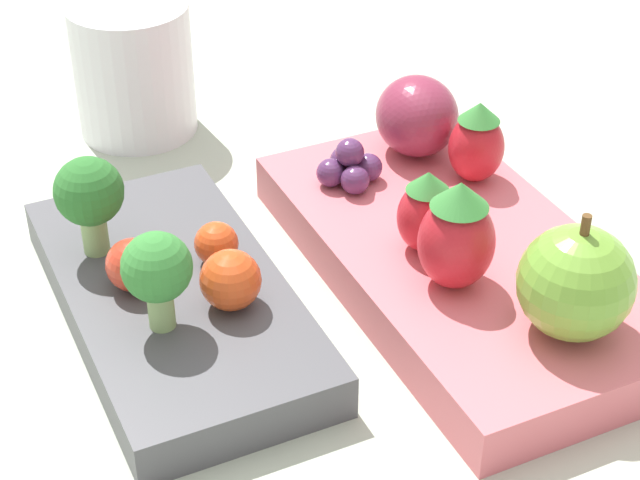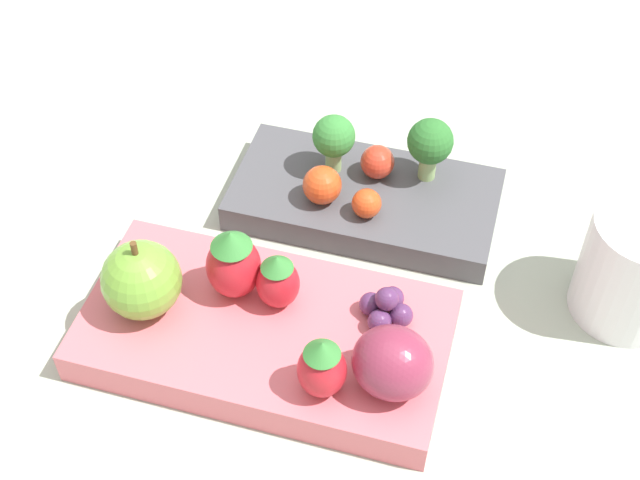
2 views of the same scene
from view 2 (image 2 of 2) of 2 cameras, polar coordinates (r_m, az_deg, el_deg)
ground_plane at (r=0.60m, az=-0.17°, el=-1.64°), size 4.00×4.00×0.00m
bento_box_savoury at (r=0.63m, az=2.88°, el=2.61°), size 0.20×0.12×0.02m
bento_box_fruit at (r=0.55m, az=-3.30°, el=-6.13°), size 0.24×0.15×0.02m
broccoli_floret_0 at (r=0.61m, az=0.89°, el=6.55°), size 0.03×0.03×0.05m
broccoli_floret_1 at (r=0.61m, az=7.06°, el=6.16°), size 0.03×0.03×0.05m
cherry_tomato_0 at (r=0.60m, az=0.14°, el=3.54°), size 0.03×0.03×0.03m
cherry_tomato_1 at (r=0.62m, az=3.70°, el=5.01°), size 0.02×0.02×0.02m
cherry_tomato_2 at (r=0.60m, az=3.00°, el=2.36°), size 0.02×0.02×0.02m
apple at (r=0.54m, az=-11.36°, el=-2.53°), size 0.05×0.05×0.06m
strawberry_0 at (r=0.53m, az=-2.25°, el=-2.79°), size 0.03×0.03×0.04m
strawberry_1 at (r=0.54m, az=-5.57°, el=-1.48°), size 0.03×0.03×0.05m
strawberry_2 at (r=0.50m, az=0.13°, el=-8.14°), size 0.03×0.03×0.04m
plum at (r=0.50m, az=4.67°, el=-7.84°), size 0.05×0.04×0.04m
grape_cluster at (r=0.54m, az=4.26°, el=-4.33°), size 0.03×0.03×0.02m
drinking_cup at (r=0.58m, az=19.58°, el=-1.64°), size 0.07×0.07×0.08m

